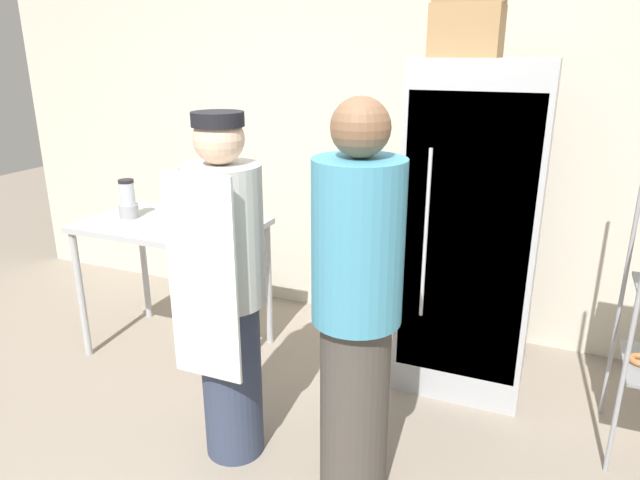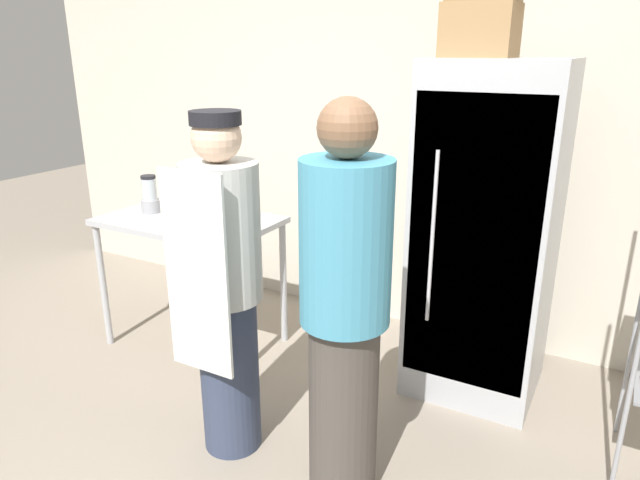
% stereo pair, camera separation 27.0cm
% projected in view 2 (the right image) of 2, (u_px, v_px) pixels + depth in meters
% --- Properties ---
extents(back_wall, '(6.40, 0.12, 2.91)m').
position_uv_depth(back_wall, '(411.00, 118.00, 3.79)').
color(back_wall, beige).
rests_on(back_wall, ground_plane).
extents(refrigerator, '(0.70, 0.69, 1.85)m').
position_uv_depth(refrigerator, '(486.00, 235.00, 3.12)').
color(refrigerator, '#ADAFB5').
rests_on(refrigerator, ground_plane).
extents(prep_counter, '(1.09, 0.69, 0.88)m').
position_uv_depth(prep_counter, '(190.00, 234.00, 3.64)').
color(prep_counter, '#ADAFB5').
rests_on(prep_counter, ground_plane).
extents(donut_box, '(0.28, 0.19, 0.23)m').
position_uv_depth(donut_box, '(222.00, 216.00, 3.50)').
color(donut_box, white).
rests_on(donut_box, prep_counter).
extents(blender_pitcher, '(0.12, 0.12, 0.25)m').
position_uv_depth(blender_pitcher, '(150.00, 196.00, 3.71)').
color(blender_pitcher, '#99999E').
rests_on(blender_pitcher, prep_counter).
extents(cardboard_storage_box, '(0.35, 0.29, 0.27)m').
position_uv_depth(cardboard_storage_box, '(481.00, 29.00, 2.77)').
color(cardboard_storage_box, '#937047').
rests_on(cardboard_storage_box, refrigerator).
extents(person_baker, '(0.35, 0.37, 1.65)m').
position_uv_depth(person_baker, '(224.00, 286.00, 2.62)').
color(person_baker, '#333D56').
rests_on(person_baker, ground_plane).
extents(person_customer, '(0.37, 0.37, 1.73)m').
position_uv_depth(person_customer, '(345.00, 311.00, 2.31)').
color(person_customer, '#47423D').
rests_on(person_customer, ground_plane).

